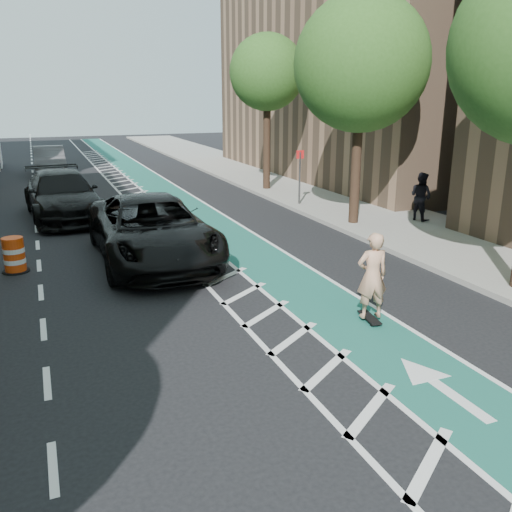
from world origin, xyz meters
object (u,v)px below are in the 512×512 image
suv_near (152,229)px  suv_far (62,195)px  barrel_a (14,256)px  skateboarder (372,276)px

suv_near → suv_far: 7.44m
suv_far → barrel_a: suv_far is taller
suv_near → barrel_a: size_ratio=6.88×
suv_near → barrel_a: bearing=175.3°
skateboarder → suv_far: bearing=-58.7°
barrel_a → skateboarder: bearing=-42.6°
suv_far → barrel_a: 7.03m
skateboarder → suv_near: 7.20m
suv_far → suv_near: bearing=-77.8°
suv_near → skateboarder: bearing=-61.2°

